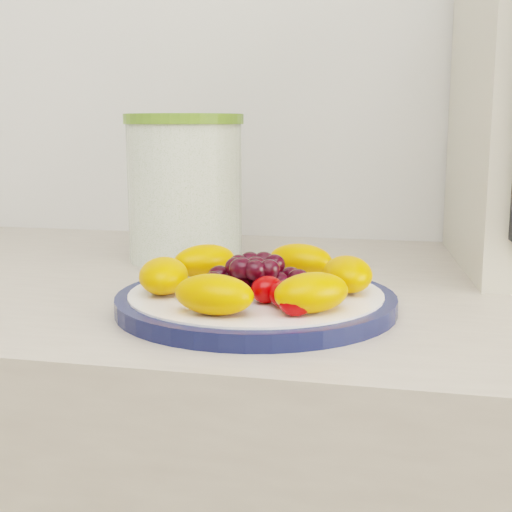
# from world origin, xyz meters

# --- Properties ---
(plate_rim) EXTENTS (0.25, 0.25, 0.01)m
(plate_rim) POSITION_xyz_m (-0.11, 1.07, 0.91)
(plate_rim) COLOR #10173E
(plate_rim) RESTS_ON counter
(plate_face) EXTENTS (0.23, 0.23, 0.02)m
(plate_face) POSITION_xyz_m (-0.11, 1.07, 0.91)
(plate_face) COLOR white
(plate_face) RESTS_ON counter
(canister) EXTENTS (0.18, 0.18, 0.17)m
(canister) POSITION_xyz_m (-0.25, 1.29, 0.98)
(canister) COLOR #376111
(canister) RESTS_ON counter
(canister_lid) EXTENTS (0.19, 0.19, 0.01)m
(canister_lid) POSITION_xyz_m (-0.25, 1.29, 1.07)
(canister_lid) COLOR #588228
(canister_lid) RESTS_ON canister
(fruit_plate) EXTENTS (0.22, 0.22, 0.03)m
(fruit_plate) POSITION_xyz_m (-0.11, 1.07, 0.93)
(fruit_plate) COLOR #E16E00
(fruit_plate) RESTS_ON plate_face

